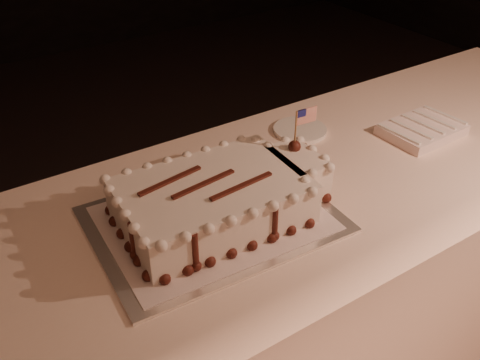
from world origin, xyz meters
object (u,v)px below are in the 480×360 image
banquet_table (319,269)px  side_plate (300,130)px  sheet_cake (223,197)px  napkin_stack (422,130)px  cake_board (213,219)px

banquet_table → side_plate: size_ratio=14.27×
sheet_cake → side_plate: bearing=28.9°
sheet_cake → napkin_stack: size_ratio=2.27×
cake_board → sheet_cake: bearing=0.4°
cake_board → napkin_stack: size_ratio=2.35×
sheet_cake → cake_board: bearing=177.2°
cake_board → side_plate: (0.46, 0.24, 0.00)m
napkin_stack → banquet_table: bearing=-179.7°
cake_board → banquet_table: bearing=5.3°
sheet_cake → napkin_stack: (0.74, 0.02, -0.04)m
banquet_table → cake_board: cake_board is taller
banquet_table → cake_board: (-0.39, -0.01, 0.38)m
banquet_table → napkin_stack: napkin_stack is taller
sheet_cake → side_plate: (0.43, 0.24, -0.06)m
napkin_stack → side_plate: (-0.31, 0.22, -0.01)m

